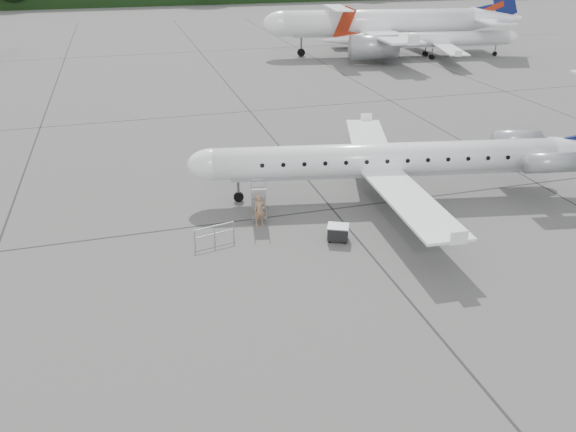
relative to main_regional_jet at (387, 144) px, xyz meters
name	(u,v)px	position (x,y,z in m)	size (l,w,h in m)	color
ground	(424,247)	(-0.68, -6.67, -3.46)	(320.00, 320.00, 0.00)	#60605E
main_regional_jet	(387,144)	(0.00, 0.00, 0.00)	(27.00, 19.44, 6.92)	white
airstair	(259,199)	(-8.19, -0.58, -2.38)	(0.85, 2.20, 2.17)	white
passenger	(260,210)	(-8.42, -1.80, -2.54)	(0.68, 0.44, 1.85)	#997153
safety_railing	(214,235)	(-11.23, -3.15, -2.96)	(2.20, 0.08, 1.00)	gray
baggage_cart	(338,233)	(-4.82, -4.71, -2.99)	(1.08, 0.87, 0.93)	black
bg_narrowbody	(379,9)	(19.90, 45.28, 2.64)	(33.97, 24.46, 12.20)	white
bg_regional_right	(438,32)	(26.99, 41.26, -0.03)	(26.18, 18.85, 6.87)	white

